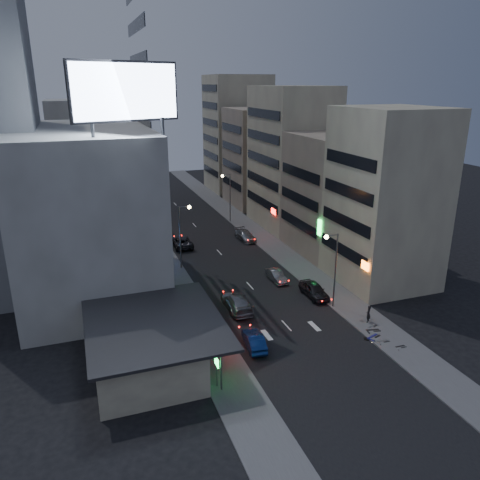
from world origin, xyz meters
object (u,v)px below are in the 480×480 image
road_car_blue (254,340)px  scooter_black_b (379,323)px  road_car_silver (237,302)px  person (368,314)px  scooter_black_a (404,340)px  parked_car_right_near (314,290)px  scooter_silver_b (374,319)px  parked_car_right_mid (276,276)px  parked_car_right_far (245,235)px  parked_car_left (182,242)px  scooter_silver_a (388,334)px  scooter_blue (376,328)px

road_car_blue → scooter_black_b: bearing=-178.0°
road_car_silver → person: (11.16, -7.06, 0.16)m
road_car_blue → scooter_black_a: (12.75, -4.34, -0.08)m
parked_car_right_near → scooter_black_a: (2.75, -11.80, -0.19)m
scooter_silver_b → parked_car_right_mid: bearing=-4.2°
scooter_silver_b → road_car_blue: bearing=65.7°
parked_car_right_far → road_car_silver: bearing=-115.3°
parked_car_left → parked_car_right_near: bearing=116.5°
scooter_silver_a → scooter_blue: (-0.36, 1.23, 0.07)m
parked_car_left → scooter_silver_a: size_ratio=3.09×
parked_car_left → parked_car_right_far: (9.60, -0.24, -0.03)m
parked_car_right_far → scooter_silver_a: (2.26, -31.42, -0.06)m
parked_car_right_far → person: size_ratio=2.86×
parked_car_right_mid → scooter_blue: size_ratio=1.96×
road_car_silver → scooter_black_a: size_ratio=3.54×
parked_car_right_near → parked_car_left: 23.40m
scooter_black_b → scooter_black_a: bearing=-161.6°
parked_car_left → person: bearing=114.6°
parked_car_left → road_car_blue: bearing=91.3°
scooter_black_a → scooter_black_b: 3.24m
parked_car_right_near → person: person is taller
parked_car_right_near → parked_car_right_mid: bearing=112.1°
scooter_black_b → scooter_silver_b: scooter_black_b is taller
parked_car_right_mid → parked_car_left: parked_car_left is taller
scooter_black_a → scooter_blue: bearing=26.2°
parked_car_right_mid → parked_car_right_far: bearing=82.8°
parked_car_right_far → person: bearing=-87.8°
scooter_blue → parked_car_right_near: bearing=-9.6°
road_car_blue → scooter_black_b: (12.33, -1.13, 0.01)m
person → scooter_black_a: bearing=55.0°
parked_car_right_far → road_car_blue: parked_car_right_far is taller
parked_car_left → scooter_silver_a: parked_car_left is taller
parked_car_right_near → scooter_silver_b: parked_car_right_near is taller
parked_car_left → road_car_silver: size_ratio=0.95×
parked_car_right_far → scooter_blue: size_ratio=2.48×
scooter_black_b → scooter_silver_b: size_ratio=1.17×
parked_car_right_mid → scooter_black_a: 17.90m
scooter_black_b → parked_car_right_mid: bearing=28.7°
scooter_black_a → parked_car_right_far: bearing=6.5°
parked_car_left → scooter_black_b: (12.28, -29.78, -0.05)m
scooter_silver_b → road_car_silver: bearing=32.8°
parked_car_right_near → road_car_blue: size_ratio=1.12×
person → scooter_black_b: bearing=54.6°
road_car_blue → scooter_black_b: road_car_blue is taller
person → scooter_silver_b: 0.73m
person → scooter_silver_a: (-0.23, -3.40, -0.33)m
parked_car_left → scooter_silver_a: 33.82m
parked_car_left → parked_car_right_far: bearing=179.9°
parked_car_left → scooter_silver_a: bearing=111.9°
parked_car_right_far → road_car_silver: size_ratio=0.87×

